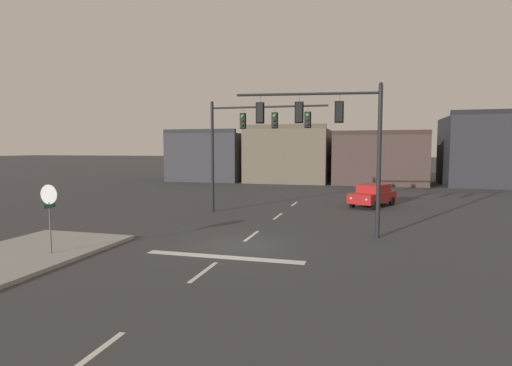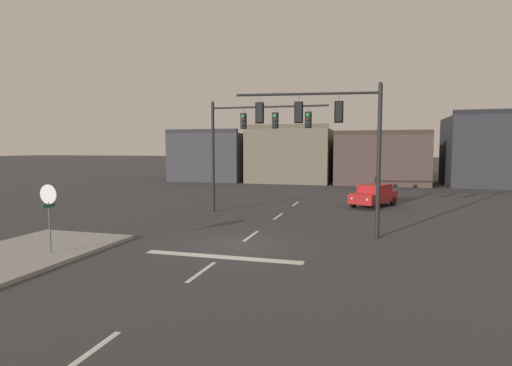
# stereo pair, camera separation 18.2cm
# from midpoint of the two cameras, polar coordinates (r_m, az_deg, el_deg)

# --- Properties ---
(ground_plane) EXTENTS (400.00, 400.00, 0.00)m
(ground_plane) POSITION_cam_midpoint_polar(r_m,az_deg,el_deg) (18.08, -2.20, -8.65)
(ground_plane) COLOR #353538
(sidewalk_near_corner) EXTENTS (5.00, 8.00, 0.15)m
(sidewalk_near_corner) POSITION_cam_midpoint_polar(r_m,az_deg,el_deg) (18.70, -29.59, -8.59)
(sidewalk_near_corner) COLOR gray
(sidewalk_near_corner) RESTS_ON ground
(stop_bar_paint) EXTENTS (6.40, 0.50, 0.01)m
(stop_bar_paint) POSITION_cam_midpoint_polar(r_m,az_deg,el_deg) (16.25, -4.41, -10.20)
(stop_bar_paint) COLOR silver
(stop_bar_paint) RESTS_ON ground
(lane_centreline) EXTENTS (0.16, 26.40, 0.01)m
(lane_centreline) POSITION_cam_midpoint_polar(r_m,az_deg,el_deg) (19.94, -0.42, -7.36)
(lane_centreline) COLOR silver
(lane_centreline) RESTS_ON ground
(signal_mast_near_side) EXTENTS (6.77, 1.03, 7.26)m
(signal_mast_near_side) POSITION_cam_midpoint_polar(r_m,az_deg,el_deg) (19.79, 10.92, 7.24)
(signal_mast_near_side) COLOR black
(signal_mast_near_side) RESTS_ON ground
(signal_mast_far_side) EXTENTS (7.63, 0.48, 7.30)m
(signal_mast_far_side) POSITION_cam_midpoint_polar(r_m,az_deg,el_deg) (26.62, -0.95, 6.84)
(signal_mast_far_side) COLOR black
(signal_mast_far_side) RESTS_ON ground
(stop_sign) EXTENTS (0.76, 0.64, 2.83)m
(stop_sign) POSITION_cam_midpoint_polar(r_m,az_deg,el_deg) (17.72, -26.58, -2.38)
(stop_sign) COLOR #56565B
(stop_sign) RESTS_ON ground
(car_lot_nearside) EXTENTS (3.52, 4.75, 1.61)m
(car_lot_nearside) POSITION_cam_midpoint_polar(r_m,az_deg,el_deg) (31.02, 16.23, -1.58)
(car_lot_nearside) COLOR #A81E1E
(car_lot_nearside) RESTS_ON ground
(building_row) EXTENTS (45.75, 13.49, 8.23)m
(building_row) POSITION_cam_midpoint_polar(r_m,az_deg,el_deg) (52.49, 12.35, 3.71)
(building_row) COLOR #38383D
(building_row) RESTS_ON ground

